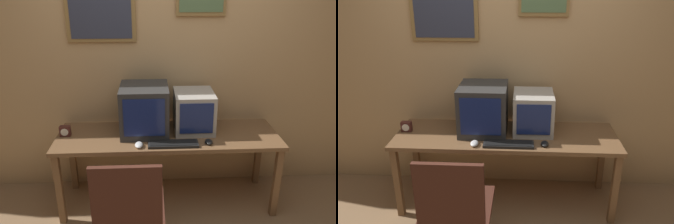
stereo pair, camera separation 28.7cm
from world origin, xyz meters
TOP-DOWN VIEW (x-y plane):
  - wall_back at (-0.00, 1.43)m, footprint 8.00×0.08m
  - desk at (0.00, 1.04)m, footprint 1.99×0.62m
  - monitor_left at (-0.21, 1.11)m, footprint 0.42×0.45m
  - monitor_right at (0.24, 1.14)m, footprint 0.36×0.40m
  - keyboard_main at (0.03, 0.83)m, footprint 0.42×0.14m
  - mouse_near_keyboard at (0.34, 0.84)m, footprint 0.07×0.10m
  - mouse_far_corner at (-0.25, 0.81)m, footprint 0.07×0.11m
  - desk_clock at (-0.92, 1.06)m, footprint 0.09×0.06m
  - office_chair at (-0.31, 0.26)m, footprint 0.52×0.52m

SIDE VIEW (x-z plane):
  - office_chair at x=-0.31m, z-range -0.07..0.88m
  - desk at x=0.00m, z-range 0.28..1.00m
  - keyboard_main at x=0.03m, z-range 0.71..0.74m
  - mouse_near_keyboard at x=0.34m, z-range 0.71..0.75m
  - mouse_far_corner at x=-0.25m, z-range 0.71..0.75m
  - desk_clock at x=-0.92m, z-range 0.71..0.81m
  - monitor_right at x=0.24m, z-range 0.71..1.08m
  - monitor_left at x=-0.21m, z-range 0.71..1.15m
  - wall_back at x=0.00m, z-range 0.01..2.61m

